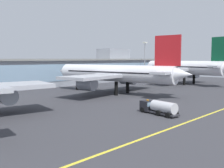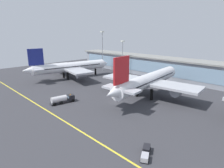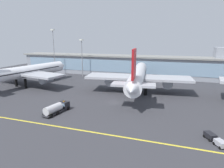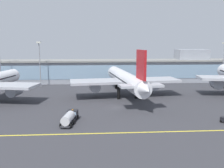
% 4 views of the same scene
% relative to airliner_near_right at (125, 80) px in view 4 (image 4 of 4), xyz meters
% --- Properties ---
extents(ground_plane, '(209.97, 209.97, 0.00)m').
position_rel_airliner_near_right_xyz_m(ground_plane, '(-5.05, -14.82, -6.65)').
color(ground_plane, '#38383D').
extents(taxiway_centreline_stripe, '(167.97, 0.50, 0.01)m').
position_rel_airliner_near_right_xyz_m(taxiway_centreline_stripe, '(-5.05, -36.82, -6.65)').
color(taxiway_centreline_stripe, yellow).
rests_on(taxiway_centreline_stripe, ground).
extents(terminal_building, '(152.98, 14.00, 16.74)m').
position_rel_airliner_near_right_xyz_m(terminal_building, '(-3.10, 35.74, -0.47)').
color(terminal_building, '#9399A3').
rests_on(terminal_building, ground).
extents(airliner_near_right, '(41.71, 52.82, 18.21)m').
position_rel_airliner_near_right_xyz_m(airliner_near_right, '(0.00, 0.00, 0.00)').
color(airliner_near_right, black).
rests_on(airliner_near_right, ground).
extents(fuel_tanker_truck, '(4.11, 9.31, 2.90)m').
position_rel_airliner_near_right_xyz_m(fuel_tanker_truck, '(-17.75, -28.91, -5.14)').
color(fuel_tanker_truck, black).
rests_on(fuel_tanker_truck, ground).
extents(apron_light_mast_centre, '(1.80, 1.80, 20.74)m').
position_rel_airliner_near_right_xyz_m(apron_light_mast_centre, '(-36.77, 24.41, 7.19)').
color(apron_light_mast_centre, gray).
rests_on(apron_light_mast_centre, ground).
extents(apron_light_mast_east, '(1.80, 1.80, 20.47)m').
position_rel_airliner_near_right_xyz_m(apron_light_mast_east, '(50.91, 25.06, 7.04)').
color(apron_light_mast_east, gray).
rests_on(apron_light_mast_east, ground).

